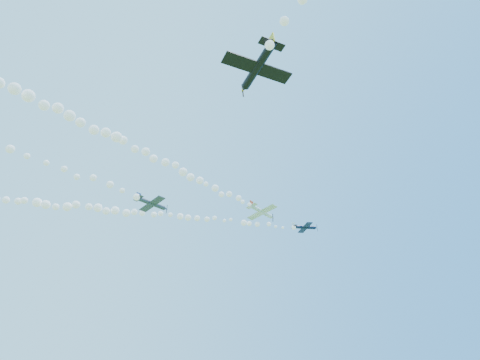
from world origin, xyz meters
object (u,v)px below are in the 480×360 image
plane_navy (305,227)px  plane_grey (152,204)px  plane_white (262,212)px  plane_black (257,67)px

plane_navy → plane_grey: (-36.38, -0.52, -4.44)m
plane_white → plane_navy: (10.14, -2.36, -2.60)m
plane_white → plane_grey: (-26.25, -2.88, -7.05)m
plane_white → plane_grey: plane_white is taller
plane_grey → plane_black: plane_grey is taller
plane_navy → plane_grey: bearing=-161.9°
plane_black → plane_grey: bearing=2.5°
plane_navy → plane_white: bearing=-175.9°
plane_grey → plane_black: 39.52m
plane_navy → plane_black: bearing=-114.9°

